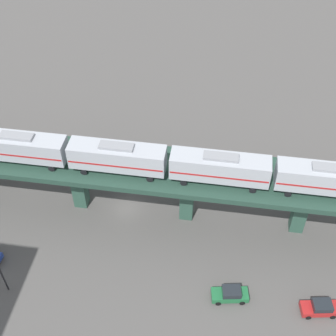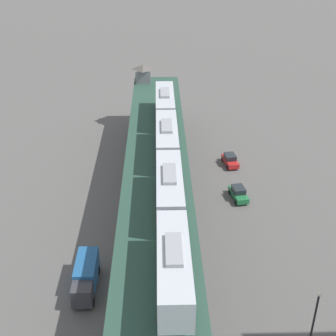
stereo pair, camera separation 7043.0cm
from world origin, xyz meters
TOP-DOWN VIEW (x-y plane):
  - ground_plane at (0.00, 0.00)m, footprint 400.00×400.00m
  - elevated_viaduct at (0.00, -0.20)m, footprint 8.57×92.02m
  - subway_train at (-1.39, -6.12)m, footprint 2.93×49.81m
  - street_car_red at (-12.26, -25.72)m, footprint 2.52×4.64m
  - street_car_green at (-12.03, -15.23)m, footprint 2.53×4.64m
  - delivery_truck at (8.03, 3.12)m, footprint 2.42×7.20m
  - street_lamp at (-14.86, 11.61)m, footprint 0.44×0.44m

SIDE VIEW (x-z plane):
  - ground_plane at x=0.00m, z-range 0.00..0.00m
  - street_car_red at x=-12.26m, z-range -0.01..1.88m
  - street_car_green at x=-12.03m, z-range -0.01..1.88m
  - delivery_truck at x=8.03m, z-range 0.16..3.36m
  - street_lamp at x=-14.86m, z-range 0.64..7.58m
  - elevated_viaduct at x=0.00m, z-range 3.13..11.96m
  - subway_train at x=-1.39m, z-range 9.15..13.60m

